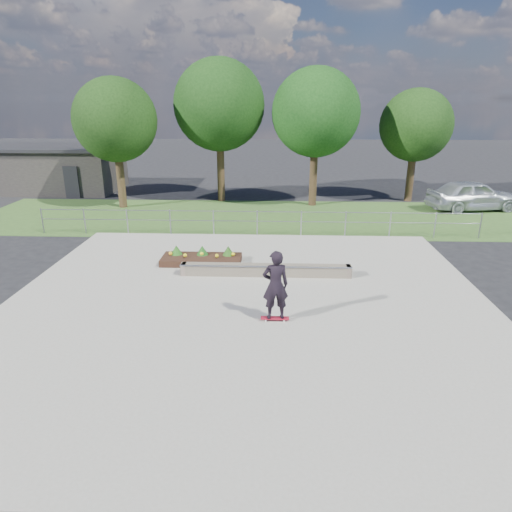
{
  "coord_description": "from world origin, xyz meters",
  "views": [
    {
      "loc": [
        0.8,
        -12.61,
        5.99
      ],
      "look_at": [
        0.2,
        1.5,
        1.1
      ],
      "focal_mm": 32.0,
      "sensor_mm": 36.0,
      "label": 1
    }
  ],
  "objects_px": {
    "grind_ledge": "(266,270)",
    "skateboarder": "(275,285)",
    "parked_car": "(473,195)",
    "planter_bed": "(202,258)"
  },
  "relations": [
    {
      "from": "planter_bed",
      "to": "parked_car",
      "type": "relative_size",
      "value": 0.6
    },
    {
      "from": "planter_bed",
      "to": "parked_car",
      "type": "distance_m",
      "value": 16.81
    },
    {
      "from": "planter_bed",
      "to": "skateboarder",
      "type": "height_order",
      "value": "skateboarder"
    },
    {
      "from": "skateboarder",
      "to": "parked_car",
      "type": "relative_size",
      "value": 0.41
    },
    {
      "from": "grind_ledge",
      "to": "skateboarder",
      "type": "xyz_separation_m",
      "value": [
        0.34,
        -3.44,
        0.87
      ]
    },
    {
      "from": "grind_ledge",
      "to": "planter_bed",
      "type": "bearing_deg",
      "value": 153.06
    },
    {
      "from": "skateboarder",
      "to": "grind_ledge",
      "type": "bearing_deg",
      "value": 95.67
    },
    {
      "from": "parked_car",
      "to": "planter_bed",
      "type": "bearing_deg",
      "value": 114.01
    },
    {
      "from": "grind_ledge",
      "to": "parked_car",
      "type": "bearing_deg",
      "value": 43.31
    },
    {
      "from": "skateboarder",
      "to": "parked_car",
      "type": "distance_m",
      "value": 17.98
    }
  ]
}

